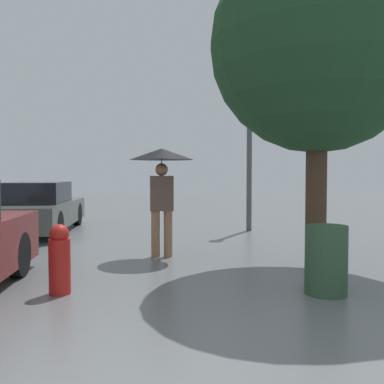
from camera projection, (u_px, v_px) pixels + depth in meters
The scene contains 6 objects.
pedestrian at pixel (162, 170), 7.33m from camera, with size 1.10×1.10×1.87m.
parked_car_farthest at pixel (37, 209), 10.54m from camera, with size 1.66×4.21×1.23m.
tree at pixel (318, 46), 6.22m from camera, with size 3.15×3.15×4.89m.
street_lamp at pixel (249, 127), 10.70m from camera, with size 0.33×0.33×4.08m.
trash_bin at pixel (326, 260), 5.08m from camera, with size 0.50×0.50×0.82m.
fire_hydrant at pixel (60, 259), 5.09m from camera, with size 0.25×0.25×0.84m.
Camera 1 is at (-0.51, -2.60, 1.44)m, focal length 40.00 mm.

